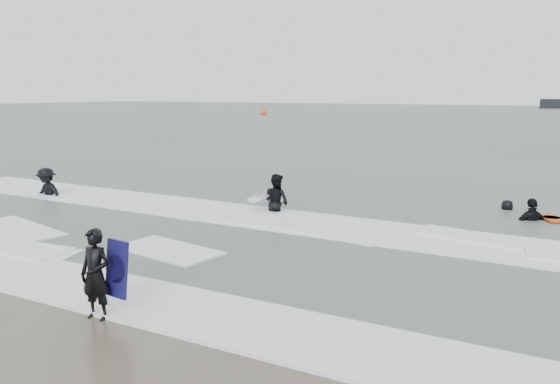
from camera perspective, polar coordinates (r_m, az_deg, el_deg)
The scene contains 10 objects.
ground at distance 10.93m, azimuth -13.01°, elevation -9.86°, with size 320.00×320.00×0.00m, color brown.
sea at distance 87.91m, azimuth 24.63°, elevation 7.06°, with size 320.00×320.00×0.00m, color #47544C.
surfer_centre at distance 9.87m, azimuth -18.46°, elevation -12.38°, with size 0.57×0.37×1.56m, color black.
surfer_wading at distance 17.16m, azimuth -0.38°, elevation -2.17°, with size 0.87×0.68×1.79m, color black.
surfer_breaker at distance 21.34m, azimuth -23.12°, elevation -0.52°, with size 1.25×0.72×1.93m, color black.
surfer_right_near at distance 17.59m, azimuth 24.80°, elevation -2.83°, with size 1.08×0.45×1.85m, color black.
surfer_right_far at distance 18.86m, azimuth 22.62°, elevation -1.83°, with size 0.74×0.48×1.51m, color black.
surf_foam at distance 13.74m, azimuth -2.64°, elevation -5.21°, with size 30.03×9.06×0.09m.
bodyboards at distance 14.21m, azimuth 6.58°, elevation -2.84°, with size 8.96×11.81×1.25m.
buoy at distance 91.27m, azimuth -1.71°, elevation 8.31°, with size 1.00×1.00×1.65m.
Camera 1 is at (6.96, -7.56, 3.73)m, focal length 35.00 mm.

